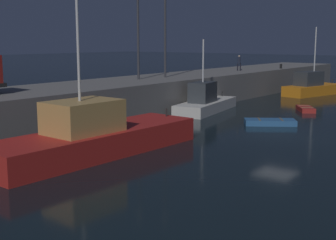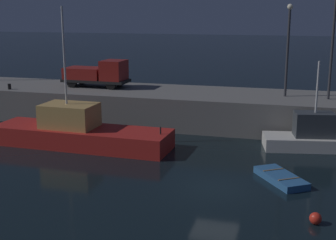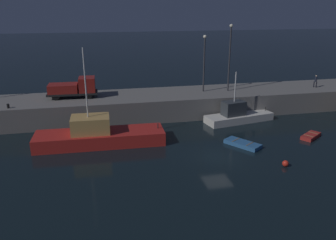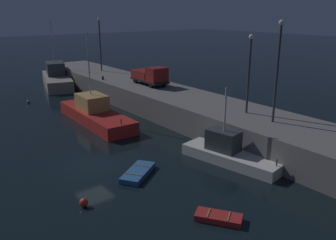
# 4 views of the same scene
# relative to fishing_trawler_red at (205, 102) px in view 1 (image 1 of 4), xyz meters

# --- Properties ---
(ground_plane) EXTENTS (320.00, 320.00, 0.00)m
(ground_plane) POSITION_rel_fishing_trawler_red_xyz_m (-5.76, -9.23, -0.80)
(ground_plane) COLOR black
(pier_quay) EXTENTS (79.85, 7.30, 2.67)m
(pier_quay) POSITION_rel_fishing_trawler_red_xyz_m (-5.76, 4.88, 0.53)
(pier_quay) COLOR slate
(pier_quay) RESTS_ON ground
(fishing_trawler_red) EXTENTS (8.62, 4.01, 6.05)m
(fishing_trawler_red) POSITION_rel_fishing_trawler_red_xyz_m (0.00, 0.00, 0.00)
(fishing_trawler_red) COLOR silver
(fishing_trawler_red) RESTS_ON ground
(fishing_boat_white) EXTENTS (8.22, 4.31, 7.39)m
(fishing_boat_white) POSITION_rel_fishing_trawler_red_xyz_m (17.35, -2.57, 0.12)
(fishing_boat_white) COLOR orange
(fishing_boat_white) RESTS_ON ground
(fishing_boat_orange) EXTENTS (12.77, 3.77, 9.60)m
(fishing_boat_orange) POSITION_rel_fishing_trawler_red_xyz_m (-16.41, -3.78, 0.18)
(fishing_boat_orange) COLOR red
(fishing_boat_orange) RESTS_ON ground
(dinghy_orange_near) EXTENTS (3.22, 3.77, 0.43)m
(dinghy_orange_near) POSITION_rel_fishing_trawler_red_xyz_m (-2.44, -7.15, -0.61)
(dinghy_orange_near) COLOR #2D6099
(dinghy_orange_near) RESTS_ON ground
(rowboat_white_mid) EXTENTS (2.87, 2.45, 0.41)m
(rowboat_white_mid) POSITION_rel_fishing_trawler_red_xyz_m (5.47, -6.62, -0.62)
(rowboat_white_mid) COLOR #B22823
(rowboat_white_mid) RESTS_ON ground
(lamp_post_east) EXTENTS (0.44, 0.44, 7.13)m
(lamp_post_east) POSITION_rel_fishing_trawler_red_xyz_m (-2.75, 5.05, 6.08)
(lamp_post_east) COLOR #38383D
(lamp_post_east) RESTS_ON pier_quay
(lamp_post_central) EXTENTS (0.44, 0.44, 8.41)m
(lamp_post_central) POSITION_rel_fishing_trawler_red_xyz_m (0.49, 4.68, 6.75)
(lamp_post_central) COLOR #38383D
(lamp_post_central) RESTS_ON pier_quay
(dockworker) EXTENTS (0.43, 0.43, 1.67)m
(dockworker) POSITION_rel_fishing_trawler_red_xyz_m (12.79, 4.02, 2.81)
(dockworker) COLOR black
(dockworker) RESTS_ON pier_quay
(bollard_central) EXTENTS (0.28, 0.28, 0.53)m
(bollard_central) POSITION_rel_fishing_trawler_red_xyz_m (19.25, 2.02, 2.13)
(bollard_central) COLOR black
(bollard_central) RESTS_ON pier_quay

